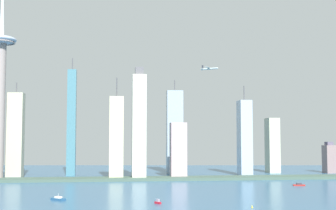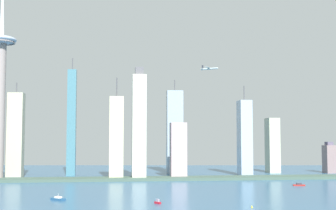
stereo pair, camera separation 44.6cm
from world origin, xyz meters
name	(u,v)px [view 1 (the left image)]	position (x,y,z in m)	size (l,w,h in m)	color
waterfront_pier	(159,178)	(0.00, 450.56, 1.90)	(857.00, 43.31, 3.80)	#425A4E
observation_tower	(1,77)	(-229.37, 469.71, 147.89)	(42.66, 42.66, 314.43)	gray
skyscraper_0	(72,122)	(-134.01, 539.74, 85.60)	(13.89, 14.61, 189.98)	teal
skyscraper_1	(175,132)	(36.47, 559.61, 70.29)	(27.19, 19.30, 159.27)	#92A6B6
skyscraper_2	(178,150)	(30.52, 471.46, 41.48)	(23.46, 24.54, 82.96)	#C0A1A7
skyscraper_4	(272,145)	(208.44, 561.67, 47.33)	(19.39, 26.66, 94.66)	#B0B69A
skyscraper_6	(16,143)	(-224.33, 557.30, 51.27)	(13.62, 21.44, 102.53)	slate
skyscraper_7	(245,138)	(142.99, 506.34, 60.26)	(19.02, 26.91, 144.29)	#9EB3C8
skyscraper_8	(15,135)	(-214.44, 506.44, 64.46)	(23.36, 21.07, 144.74)	#B4B096
skyscraper_9	(116,138)	(-61.79, 461.72, 60.45)	(20.40, 17.73, 148.79)	beige
skyscraper_10	(329,158)	(303.06, 544.13, 24.93)	(17.23, 20.85, 53.47)	gray
skyscraper_11	(139,125)	(-28.87, 460.19, 78.51)	(20.14, 24.98, 164.17)	beige
boat_0	(58,199)	(-117.14, 248.22, 1.41)	(15.54, 15.18, 6.77)	navy
boat_2	(299,185)	(168.27, 351.16, 1.17)	(15.50, 8.56, 3.27)	#A82019
boat_3	(158,202)	(-23.29, 214.50, 1.55)	(6.07, 7.18, 4.31)	red
channel_buoy_0	(252,206)	(55.40, 181.05, 1.31)	(1.39, 1.39, 2.62)	yellow
airplane	(209,69)	(76.00, 456.88, 163.94)	(24.66, 23.32, 7.63)	#AABCBF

